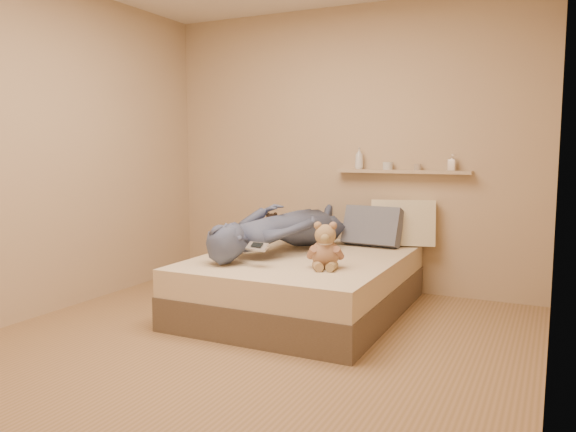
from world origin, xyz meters
The scene contains 10 objects.
room centered at (0.00, 0.00, 1.30)m, with size 3.80×3.80×3.80m.
bed centered at (0.00, 0.93, 0.22)m, with size 1.50×1.90×0.45m.
game_console centered at (-0.12, 0.40, 0.60)m, with size 0.18×0.09×0.06m.
teddy_bear centered at (0.34, 0.56, 0.59)m, with size 0.27×0.28×0.34m.
dark_plush centered at (-0.63, 1.60, 0.56)m, with size 0.16×0.16×0.25m.
pillow_cream centered at (0.59, 1.76, 0.65)m, with size 0.55×0.16×0.40m, color beige.
pillow_grey centered at (0.36, 1.62, 0.62)m, with size 0.50×0.14×0.34m, color slate.
person centered at (-0.23, 1.05, 0.65)m, with size 0.61×1.67×0.40m, color #475270.
wall_shelf centered at (0.55, 1.84, 1.10)m, with size 1.20×0.12×0.03m, color tan.
shelf_bottles centered at (0.44, 1.84, 1.19)m, with size 0.91×0.10×0.20m.
Camera 1 is at (1.81, -3.09, 1.29)m, focal length 35.00 mm.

